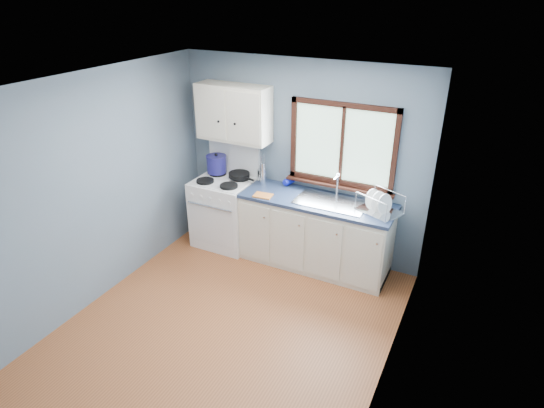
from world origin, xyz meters
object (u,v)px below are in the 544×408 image
at_px(base_cabinets, 315,236).
at_px(stockpot, 217,164).
at_px(utensil_crock, 262,175).
at_px(dish_rack, 379,207).
at_px(sink, 331,207).
at_px(gas_range, 225,210).
at_px(thermos, 263,174).
at_px(skillet, 239,175).

height_order(base_cabinets, stockpot, stockpot).
xyz_separation_m(base_cabinets, utensil_crock, (-0.85, 0.21, 0.60)).
xyz_separation_m(base_cabinets, stockpot, (-1.49, 0.12, 0.67)).
relative_size(utensil_crock, dish_rack, 0.74).
distance_m(sink, utensil_crock, 1.06).
bearing_deg(base_cabinets, stockpot, 175.31).
height_order(gas_range, stockpot, gas_range).
bearing_deg(thermos, stockpot, 178.81).
bearing_deg(stockpot, sink, -4.20).
relative_size(sink, utensil_crock, 2.03).
height_order(gas_range, sink, gas_range).
relative_size(gas_range, base_cabinets, 0.74).
relative_size(skillet, utensil_crock, 1.08).
relative_size(gas_range, dish_rack, 2.43).
height_order(base_cabinets, sink, sink).
distance_m(skillet, utensil_crock, 0.31).
bearing_deg(thermos, skillet, 179.61).
bearing_deg(stockpot, skillet, -1.99).
bearing_deg(gas_range, dish_rack, 0.97).
height_order(gas_range, dish_rack, gas_range).
xyz_separation_m(base_cabinets, skillet, (-1.14, 0.11, 0.58)).
height_order(base_cabinets, utensil_crock, utensil_crock).
height_order(stockpot, dish_rack, stockpot).
bearing_deg(sink, thermos, 173.61).
relative_size(stockpot, thermos, 1.13).
bearing_deg(skillet, utensil_crock, 36.19).
xyz_separation_m(gas_range, thermos, (0.52, 0.13, 0.57)).
bearing_deg(base_cabinets, gas_range, -179.18).
bearing_deg(stockpot, gas_range, -36.63).
xyz_separation_m(skillet, utensil_crock, (0.29, 0.10, 0.02)).
bearing_deg(thermos, sink, -6.39).
xyz_separation_m(skillet, thermos, (0.35, -0.00, 0.08)).
xyz_separation_m(stockpot, utensil_crock, (0.65, 0.09, -0.07)).
height_order(sink, utensil_crock, utensil_crock).
relative_size(base_cabinets, sink, 2.20).
bearing_deg(stockpot, base_cabinets, -4.69).
relative_size(utensil_crock, thermos, 1.39).
distance_m(utensil_crock, thermos, 0.13).
relative_size(skillet, dish_rack, 0.79).
bearing_deg(utensil_crock, skillet, -161.49).
relative_size(gas_range, skillet, 3.06).
height_order(skillet, utensil_crock, utensil_crock).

